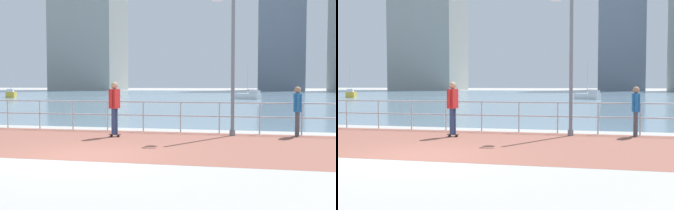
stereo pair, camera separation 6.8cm
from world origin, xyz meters
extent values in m
plane|color=#ADAAA5|center=(0.00, 40.00, 0.00)|extent=(220.00, 220.00, 0.00)
cube|color=#935647|center=(0.00, 2.42, 0.00)|extent=(28.00, 5.91, 0.01)
cube|color=#6B899E|center=(0.00, 50.37, 0.00)|extent=(180.00, 88.00, 0.00)
cylinder|color=#B2BCC1|center=(-5.60, 5.37, 0.54)|extent=(0.05, 0.05, 1.09)
cylinder|color=#B2BCC1|center=(-4.20, 5.37, 0.54)|extent=(0.05, 0.05, 1.09)
cylinder|color=#B2BCC1|center=(-2.80, 5.37, 0.54)|extent=(0.05, 0.05, 1.09)
cylinder|color=#B2BCC1|center=(-1.40, 5.37, 0.54)|extent=(0.05, 0.05, 1.09)
cylinder|color=#B2BCC1|center=(0.00, 5.37, 0.54)|extent=(0.05, 0.05, 1.09)
cylinder|color=#B2BCC1|center=(1.40, 5.37, 0.54)|extent=(0.05, 0.05, 1.09)
cylinder|color=#B2BCC1|center=(2.80, 5.37, 0.54)|extent=(0.05, 0.05, 1.09)
cylinder|color=#B2BCC1|center=(4.20, 5.37, 0.54)|extent=(0.05, 0.05, 1.09)
cylinder|color=#B2BCC1|center=(5.60, 5.37, 0.54)|extent=(0.05, 0.05, 1.09)
cylinder|color=#B2BCC1|center=(0.00, 5.37, 1.09)|extent=(25.20, 0.06, 0.06)
cylinder|color=#B2BCC1|center=(0.00, 5.37, 0.60)|extent=(25.20, 0.06, 0.06)
cylinder|color=slate|center=(3.29, 4.77, 0.10)|extent=(0.19, 0.19, 0.20)
cylinder|color=slate|center=(3.29, 4.77, 2.42)|extent=(0.12, 0.12, 4.83)
cylinder|color=black|center=(-0.64, 3.63, 0.03)|extent=(0.06, 0.04, 0.06)
cylinder|color=black|center=(-0.62, 3.71, 0.03)|extent=(0.06, 0.04, 0.06)
cylinder|color=black|center=(-0.38, 3.59, 0.03)|extent=(0.06, 0.04, 0.06)
cylinder|color=black|center=(-0.37, 3.67, 0.03)|extent=(0.06, 0.04, 0.06)
cube|color=black|center=(-0.50, 3.65, 0.08)|extent=(0.41, 0.18, 0.02)
cylinder|color=navy|center=(-0.52, 3.57, 0.52)|extent=(0.15, 0.15, 0.86)
cylinder|color=navy|center=(-0.49, 3.73, 0.52)|extent=(0.15, 0.15, 0.86)
cube|color=red|center=(-0.50, 3.65, 1.26)|extent=(0.30, 0.38, 0.64)
cylinder|color=red|center=(-0.54, 3.42, 1.28)|extent=(0.10, 0.10, 0.61)
cylinder|color=red|center=(-0.46, 3.88, 1.28)|extent=(0.10, 0.10, 0.61)
sphere|color=tan|center=(-0.50, 3.65, 1.70)|extent=(0.24, 0.24, 0.24)
cylinder|color=#4C4C51|center=(5.42, 5.10, 0.41)|extent=(0.13, 0.13, 0.82)
cylinder|color=#4C4C51|center=(5.42, 4.94, 0.41)|extent=(0.13, 0.13, 0.82)
cube|color=#236BB2|center=(5.42, 5.02, 1.13)|extent=(0.24, 0.34, 0.61)
cylinder|color=#236BB2|center=(5.42, 5.25, 1.15)|extent=(0.09, 0.09, 0.58)
cylinder|color=#236BB2|center=(5.42, 4.79, 1.15)|extent=(0.09, 0.09, 0.58)
sphere|color=#A37A5B|center=(5.42, 5.02, 1.55)|extent=(0.23, 0.23, 0.23)
cube|color=white|center=(3.21, 37.68, 0.33)|extent=(3.09, 2.44, 0.65)
cube|color=silver|center=(3.98, 37.19, 0.84)|extent=(1.28, 1.15, 0.36)
cylinder|color=silver|center=(3.21, 37.68, 2.47)|extent=(0.07, 0.07, 3.64)
cylinder|color=silver|center=(3.77, 37.32, 1.09)|extent=(1.19, 0.79, 0.06)
cube|color=gold|center=(-26.98, 38.32, 0.35)|extent=(2.34, 3.35, 0.69)
cube|color=silver|center=(-26.55, 37.45, 0.89)|extent=(1.15, 1.36, 0.39)
cylinder|color=silver|center=(-26.98, 38.32, 2.62)|extent=(0.08, 0.08, 3.85)
cylinder|color=silver|center=(-26.67, 37.69, 1.16)|extent=(0.70, 1.33, 0.06)
cube|color=#939993|center=(-40.49, 95.91, 23.34)|extent=(17.18, 15.50, 46.69)
cube|color=slate|center=(10.31, 102.50, 22.36)|extent=(11.24, 16.82, 44.73)
camera|label=1|loc=(4.03, -9.08, 1.76)|focal=43.50mm
camera|label=2|loc=(4.10, -9.06, 1.76)|focal=43.50mm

